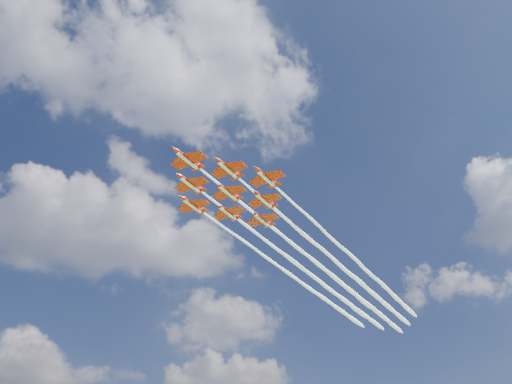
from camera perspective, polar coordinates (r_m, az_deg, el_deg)
jet_lead at (r=174.93m, az=4.45°, el=-6.14°), size 88.85×89.57×2.95m
jet_row2_port at (r=179.73m, az=7.75°, el=-6.72°), size 88.85×89.57×2.95m
jet_row2_starb at (r=184.98m, az=4.07°, el=-7.78°), size 88.85×89.57×2.95m
jet_row3_port at (r=185.09m, az=10.88°, el=-7.25°), size 88.85×89.57×2.95m
jet_row3_centre at (r=189.75m, az=7.21°, el=-8.30°), size 88.85×89.57×2.95m
jet_row3_starb at (r=195.18m, az=3.72°, el=-9.26°), size 88.85×89.57×2.95m
jet_row4_port at (r=195.05m, az=10.20°, el=-8.76°), size 88.85×89.57×2.95m
jet_row4_starb at (r=199.91m, az=6.72°, el=-9.71°), size 88.85×89.57×2.95m
jet_tail at (r=205.16m, az=9.59°, el=-10.12°), size 88.85×89.57×2.95m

